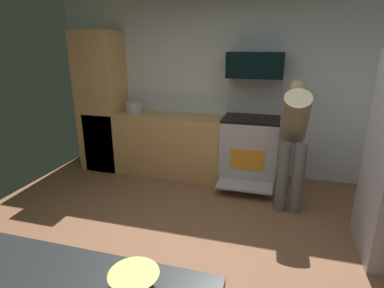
{
  "coord_description": "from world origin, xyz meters",
  "views": [
    {
      "loc": [
        0.74,
        -2.25,
        1.9
      ],
      "look_at": [
        0.02,
        0.3,
        1.05
      ],
      "focal_mm": 28.93,
      "sensor_mm": 36.0,
      "label": 1
    }
  ],
  "objects_px": {
    "person_cook": "(294,135)",
    "stock_pot": "(134,108)",
    "mixing_bowl_prep": "(134,280)",
    "oven_range": "(250,148)",
    "microwave": "(255,65)"
  },
  "relations": [
    {
      "from": "microwave",
      "to": "person_cook",
      "type": "height_order",
      "value": "microwave"
    },
    {
      "from": "microwave",
      "to": "mixing_bowl_prep",
      "type": "height_order",
      "value": "microwave"
    },
    {
      "from": "oven_range",
      "to": "stock_pot",
      "type": "xyz_separation_m",
      "value": [
        -1.77,
        0.01,
        0.48
      ]
    },
    {
      "from": "oven_range",
      "to": "person_cook",
      "type": "relative_size",
      "value": 0.97
    },
    {
      "from": "microwave",
      "to": "person_cook",
      "type": "distance_m",
      "value": 1.14
    },
    {
      "from": "person_cook",
      "to": "mixing_bowl_prep",
      "type": "xyz_separation_m",
      "value": [
        -0.74,
        -2.66,
        0.04
      ]
    },
    {
      "from": "person_cook",
      "to": "stock_pot",
      "type": "xyz_separation_m",
      "value": [
        -2.31,
        0.59,
        0.09
      ]
    },
    {
      "from": "microwave",
      "to": "stock_pot",
      "type": "relative_size",
      "value": 3.08
    },
    {
      "from": "mixing_bowl_prep",
      "to": "person_cook",
      "type": "bearing_deg",
      "value": 74.41
    },
    {
      "from": "mixing_bowl_prep",
      "to": "stock_pot",
      "type": "height_order",
      "value": "stock_pot"
    },
    {
      "from": "oven_range",
      "to": "person_cook",
      "type": "height_order",
      "value": "person_cook"
    },
    {
      "from": "oven_range",
      "to": "microwave",
      "type": "distance_m",
      "value": 1.14
    },
    {
      "from": "microwave",
      "to": "mixing_bowl_prep",
      "type": "distance_m",
      "value": 3.41
    },
    {
      "from": "person_cook",
      "to": "stock_pot",
      "type": "bearing_deg",
      "value": 165.58
    },
    {
      "from": "oven_range",
      "to": "microwave",
      "type": "bearing_deg",
      "value": 90.0
    }
  ]
}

